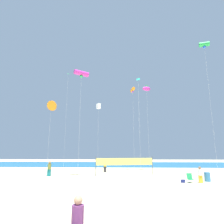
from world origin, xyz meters
TOP-DOWN VIEW (x-y plane):
  - ground_plane at (0.00, 0.00)m, footprint 120.00×120.00m
  - ocean_band at (0.00, 33.00)m, footprint 120.00×20.00m
  - mother_figure at (-0.81, -8.38)m, footprint 0.38×0.38m
  - beachgoer_olive_shirt at (-8.61, 9.58)m, footprint 0.42×0.42m
  - beachgoer_mustard_shirt at (-2.04, 14.74)m, footprint 0.41×0.41m
  - beachgoer_white_shirt at (8.29, 5.34)m, footprint 0.36×0.36m
  - folding_beach_chair at (7.30, 5.44)m, footprint 0.52×0.65m
  - trash_barrel at (9.34, 6.27)m, footprint 0.59×0.59m
  - volleyball_net at (0.91, 11.09)m, footprint 7.51×1.83m
  - beach_handbag at (6.57, 5.37)m, footprint 0.38×0.19m
  - kite_green_tube at (11.63, 8.72)m, footprint 1.35×0.85m
  - kite_magenta_tube at (-4.65, 8.22)m, footprint 1.92×1.64m
  - kite_orange_delta at (-8.46, 8.41)m, footprint 1.23×1.25m
  - kite_green_diamond at (-9.80, 19.48)m, footprint 0.57×0.57m
  - kite_white_box at (-3.64, 18.53)m, footprint 0.84×0.84m
  - kite_cyan_diamond at (2.45, 5.58)m, footprint 0.57×0.57m
  - kite_orange_tube at (2.45, 15.99)m, footprint 0.76×1.53m
  - kite_magenta_inflatable at (4.72, 15.49)m, footprint 1.97×2.11m

SIDE VIEW (x-z plane):
  - ground_plane at x=0.00m, z-range 0.00..0.00m
  - ocean_band at x=0.00m, z-range 0.00..0.01m
  - beach_handbag at x=6.57m, z-range 0.00..0.30m
  - trash_barrel at x=9.34m, z-range 0.00..0.92m
  - folding_beach_chair at x=7.30m, z-range 0.02..0.91m
  - beachgoer_white_shirt at x=8.29m, z-range 0.05..1.61m
  - mother_figure at x=-0.81m, z-range 0.06..1.72m
  - beachgoer_mustard_shirt at x=-2.04m, z-range 0.06..1.86m
  - beachgoer_olive_shirt at x=-8.61m, z-range 0.06..1.91m
  - volleyball_net at x=0.91m, z-range 0.43..2.83m
  - kite_orange_delta at x=-8.46m, z-range 4.04..13.45m
  - kite_cyan_diamond at x=2.45m, z-range 4.98..16.15m
  - kite_white_box at x=-3.64m, z-range 5.29..16.87m
  - kite_magenta_tube at x=-4.65m, z-range 6.33..19.71m
  - kite_orange_tube at x=2.45m, z-range 6.45..19.97m
  - kite_magenta_inflatable at x=4.72m, z-range 6.33..20.13m
  - kite_green_diamond at x=-9.80m, z-range 7.67..25.73m
  - kite_green_tube at x=11.63m, z-range 8.28..25.59m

